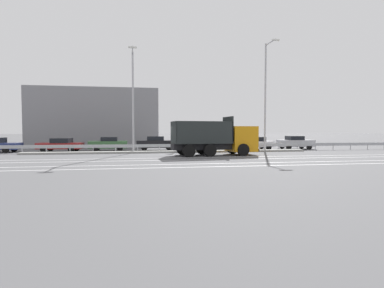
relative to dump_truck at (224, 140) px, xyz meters
name	(u,v)px	position (x,y,z in m)	size (l,w,h in m)	color
ground_plane	(173,155)	(-4.36, 1.09, -1.28)	(320.00, 320.00, 0.00)	#565659
lane_strip_0	(219,157)	(-0.99, -1.90, -1.28)	(49.39, 0.16, 0.01)	silver
lane_strip_1	(225,159)	(-0.99, -3.71, -1.28)	(49.39, 0.16, 0.01)	silver
lane_strip_2	(236,163)	(-0.99, -6.36, -1.28)	(49.39, 0.16, 0.01)	silver
lane_strip_3	(244,166)	(-0.99, -8.00, -1.28)	(49.39, 0.16, 0.01)	silver
median_island	(171,152)	(-4.36, 3.55, -1.19)	(27.16, 1.10, 0.18)	gray
median_guardrail	(170,146)	(-4.36, 4.72, -0.71)	(49.39, 0.09, 0.78)	#9EA0A5
dump_truck	(224,140)	(0.00, 0.00, 0.00)	(7.57, 3.23, 3.35)	orange
median_road_sign	(176,141)	(-3.83, 3.55, -0.16)	(0.67, 0.16, 2.17)	white
street_lamp_1	(133,97)	(-7.91, 3.45, 4.01)	(0.71, 2.60, 9.52)	#ADADB2
street_lamp_2	(266,93)	(5.26, 3.48, 4.66)	(0.71, 2.25, 10.87)	#ADADB2
parked_car_1	(61,145)	(-15.23, 6.65, -0.58)	(4.40, 2.17, 1.37)	maroon
parked_car_2	(108,144)	(-10.58, 6.95, -0.53)	(3.95, 2.17, 1.46)	#335B33
parked_car_3	(156,143)	(-5.60, 7.20, -0.51)	(4.25, 2.11, 1.51)	black
parked_car_4	(212,143)	(0.59, 7.44, -0.60)	(4.28, 2.10, 1.35)	navy
parked_car_5	(256,143)	(5.46, 6.70, -0.56)	(3.92, 2.18, 1.41)	silver
parked_car_6	(295,142)	(10.26, 6.72, -0.51)	(3.96, 2.18, 1.51)	#A3A3A8
background_building_0	(97,118)	(-13.32, 18.41, 2.57)	(16.65, 8.12, 7.69)	gray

